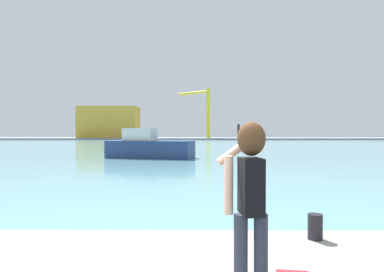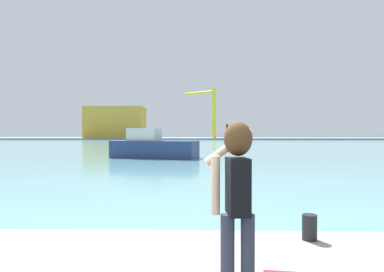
{
  "view_description": "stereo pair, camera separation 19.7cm",
  "coord_description": "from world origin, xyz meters",
  "views": [
    {
      "loc": [
        0.38,
        -3.72,
        2.2
      ],
      "look_at": [
        0.31,
        6.63,
        2.05
      ],
      "focal_mm": 32.5,
      "sensor_mm": 36.0,
      "label": 1
    },
    {
      "loc": [
        0.58,
        -3.72,
        2.2
      ],
      "look_at": [
        0.31,
        6.63,
        2.05
      ],
      "focal_mm": 32.5,
      "sensor_mm": 36.0,
      "label": 2
    }
  ],
  "objects": [
    {
      "name": "far_shore_dock",
      "position": [
        0.0,
        92.0,
        0.19
      ],
      "size": [
        140.0,
        20.0,
        0.38
      ],
      "primitive_type": "cube",
      "color": "gray",
      "rests_on": "ground_plane"
    },
    {
      "name": "person_photographer",
      "position": [
        0.93,
        -0.28,
        1.62
      ],
      "size": [
        0.53,
        0.55,
        1.74
      ],
      "rotation": [
        0.0,
        0.0,
        1.67
      ],
      "color": "#2D3342",
      "rests_on": "quay_promenade"
    },
    {
      "name": "harbor_water",
      "position": [
        0.0,
        52.0,
        0.01
      ],
      "size": [
        140.0,
        100.0,
        0.02
      ],
      "primitive_type": "cube",
      "color": "#6BA8B2",
      "rests_on": "ground_plane"
    },
    {
      "name": "warehouse_left",
      "position": [
        -22.85,
        91.18,
        4.58
      ],
      "size": [
        15.47,
        9.51,
        8.4
      ],
      "primitive_type": "cube",
      "color": "gold",
      "rests_on": "far_shore_dock"
    },
    {
      "name": "boat_moored",
      "position": [
        -3.32,
        24.26,
        0.91
      ],
      "size": [
        7.31,
        3.99,
        2.41
      ],
      "rotation": [
        0.0,
        0.0,
        -0.26
      ],
      "color": "navy",
      "rests_on": "harbor_water"
    },
    {
      "name": "ground_plane",
      "position": [
        0.0,
        50.0,
        0.0
      ],
      "size": [
        220.0,
        220.0,
        0.0
      ],
      "primitive_type": "plane",
      "color": "#334751"
    },
    {
      "name": "port_crane",
      "position": [
        2.93,
        88.41,
        8.5
      ],
      "size": [
        8.48,
        7.97,
        13.0
      ],
      "color": "yellow",
      "rests_on": "far_shore_dock"
    },
    {
      "name": "harbor_bollard",
      "position": [
        2.22,
        1.54,
        0.75
      ],
      "size": [
        0.22,
        0.22,
        0.38
      ],
      "primitive_type": "cylinder",
      "color": "black",
      "rests_on": "quay_promenade"
    }
  ]
}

